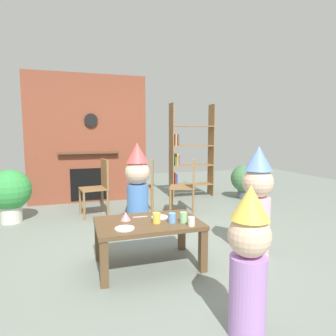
# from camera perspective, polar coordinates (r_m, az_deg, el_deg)

# --- Properties ---
(ground_plane) EXTENTS (12.00, 12.00, 0.00)m
(ground_plane) POSITION_cam_1_polar(r_m,az_deg,el_deg) (3.59, -0.32, -14.65)
(ground_plane) COLOR gray
(brick_fireplace_feature) EXTENTS (2.20, 0.28, 2.40)m
(brick_fireplace_feature) POSITION_cam_1_polar(r_m,az_deg,el_deg) (5.79, -15.21, 5.37)
(brick_fireplace_feature) COLOR brown
(brick_fireplace_feature) RESTS_ON ground_plane
(bookshelf) EXTENTS (0.90, 0.28, 1.90)m
(bookshelf) POSITION_cam_1_polar(r_m,az_deg,el_deg) (6.04, 4.05, 2.72)
(bookshelf) COLOR olive
(bookshelf) RESTS_ON ground_plane
(coffee_table) EXTENTS (1.01, 0.66, 0.45)m
(coffee_table) POSITION_cam_1_polar(r_m,az_deg,el_deg) (2.96, -3.85, -11.61)
(coffee_table) COLOR brown
(coffee_table) RESTS_ON ground_plane
(paper_cup_near_left) EXTENTS (0.07, 0.07, 0.09)m
(paper_cup_near_left) POSITION_cam_1_polar(r_m,az_deg,el_deg) (2.88, 0.80, -9.64)
(paper_cup_near_left) COLOR #669EE0
(paper_cup_near_left) RESTS_ON coffee_table
(paper_cup_near_right) EXTENTS (0.07, 0.07, 0.10)m
(paper_cup_near_right) POSITION_cam_1_polar(r_m,az_deg,el_deg) (2.89, 3.02, -9.51)
(paper_cup_near_right) COLOR #8CD18C
(paper_cup_near_right) RESTS_ON coffee_table
(paper_cup_center) EXTENTS (0.06, 0.06, 0.09)m
(paper_cup_center) POSITION_cam_1_polar(r_m,az_deg,el_deg) (2.79, 4.55, -10.29)
(paper_cup_center) COLOR silver
(paper_cup_center) RESTS_ON coffee_table
(paper_cup_far_left) EXTENTS (0.08, 0.08, 0.10)m
(paper_cup_far_left) POSITION_cam_1_polar(r_m,az_deg,el_deg) (2.87, -2.22, -9.65)
(paper_cup_far_left) COLOR #F2CC4C
(paper_cup_far_left) RESTS_ON coffee_table
(paper_plate_front) EXTENTS (0.17, 0.17, 0.01)m
(paper_plate_front) POSITION_cam_1_polar(r_m,az_deg,el_deg) (3.05, -1.64, -9.48)
(paper_plate_front) COLOR white
(paper_plate_front) RESTS_ON coffee_table
(paper_plate_rear) EXTENTS (0.18, 0.18, 0.01)m
(paper_plate_rear) POSITION_cam_1_polar(r_m,az_deg,el_deg) (2.74, -8.40, -11.51)
(paper_plate_rear) COLOR white
(paper_plate_rear) RESTS_ON coffee_table
(birthday_cake_slice) EXTENTS (0.10, 0.10, 0.09)m
(birthday_cake_slice) POSITION_cam_1_polar(r_m,az_deg,el_deg) (2.98, -8.21, -9.20)
(birthday_cake_slice) COLOR pink
(birthday_cake_slice) RESTS_ON coffee_table
(table_fork) EXTENTS (0.15, 0.03, 0.01)m
(table_fork) POSITION_cam_1_polar(r_m,az_deg,el_deg) (3.09, -5.43, -9.38)
(table_fork) COLOR silver
(table_fork) RESTS_ON coffee_table
(child_with_cone_hat) EXTENTS (0.28, 0.28, 1.00)m
(child_with_cone_hat) POSITION_cam_1_polar(r_m,az_deg,el_deg) (2.03, 15.35, -16.37)
(child_with_cone_hat) COLOR #B27FCC
(child_with_cone_hat) RESTS_ON ground_plane
(child_in_pink) EXTENTS (0.33, 0.33, 1.18)m
(child_in_pink) POSITION_cam_1_polar(r_m,az_deg,el_deg) (3.30, 16.91, -5.60)
(child_in_pink) COLOR #EAB2C6
(child_in_pink) RESTS_ON ground_plane
(child_by_the_chairs) EXTENTS (0.33, 0.33, 1.19)m
(child_by_the_chairs) POSITION_cam_1_polar(r_m,az_deg,el_deg) (3.93, -5.92, -3.31)
(child_by_the_chairs) COLOR #4C7FC6
(child_by_the_chairs) RESTS_ON ground_plane
(dining_chair_left) EXTENTS (0.45, 0.45, 0.90)m
(dining_chair_left) POSITION_cam_1_polar(r_m,az_deg,el_deg) (4.80, -13.19, -3.01)
(dining_chair_left) COLOR olive
(dining_chair_left) RESTS_ON ground_plane
(dining_chair_middle) EXTENTS (0.50, 0.50, 0.90)m
(dining_chair_middle) POSITION_cam_1_polar(r_m,az_deg,el_deg) (4.78, -4.16, -2.89)
(dining_chair_middle) COLOR olive
(dining_chair_middle) RESTS_ON ground_plane
(dining_chair_right) EXTENTS (0.52, 0.52, 0.90)m
(dining_chair_right) POSITION_cam_1_polar(r_m,az_deg,el_deg) (4.78, 3.87, -2.88)
(dining_chair_right) COLOR olive
(dining_chair_right) RESTS_ON ground_plane
(potted_plant_tall) EXTENTS (0.54, 0.54, 0.68)m
(potted_plant_tall) POSITION_cam_1_polar(r_m,az_deg,el_deg) (6.09, 14.61, -2.14)
(potted_plant_tall) COLOR #4C5660
(potted_plant_tall) RESTS_ON ground_plane
(potted_plant_short) EXTENTS (0.60, 0.60, 0.79)m
(potted_plant_short) POSITION_cam_1_polar(r_m,az_deg,el_deg) (4.90, -28.27, -4.12)
(potted_plant_short) COLOR beige
(potted_plant_short) RESTS_ON ground_plane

